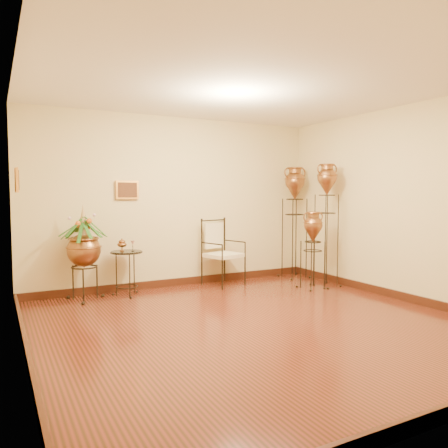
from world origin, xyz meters
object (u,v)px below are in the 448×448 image
amphora_mid (294,221)px  side_table (127,272)px  amphora_tall (326,224)px  armchair (223,252)px  planter_urn (84,246)px

amphora_mid → side_table: 3.19m
amphora_tall → armchair: bearing=148.8°
amphora_mid → planter_urn: (-3.73, 0.02, -0.24)m
armchair → side_table: 1.67m
planter_urn → armchair: (2.27, 0.00, -0.23)m
armchair → side_table: bearing=163.5°
armchair → side_table: size_ratio=1.29×
planter_urn → side_table: bearing=0.1°
amphora_mid → armchair: bearing=179.2°
amphora_mid → planter_urn: bearing=179.7°
amphora_tall → amphora_mid: size_ratio=1.00×
amphora_mid → armchair: size_ratio=1.85×
amphora_tall → amphora_mid: (0.00, 0.86, -0.01)m
amphora_mid → planter_urn: amphora_mid is taller
amphora_tall → amphora_mid: amphora_tall is taller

